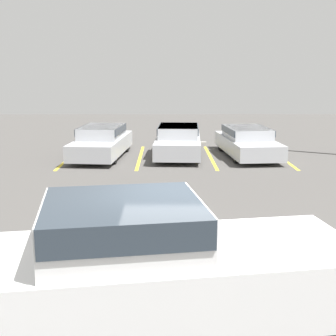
{
  "coord_description": "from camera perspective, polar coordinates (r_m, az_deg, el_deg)",
  "views": [
    {
      "loc": [
        -0.54,
        -6.67,
        3.42
      ],
      "look_at": [
        -0.46,
        4.82,
        1.0
      ],
      "focal_mm": 50.0,
      "sensor_mm": 36.0,
      "label": 1
    }
  ],
  "objects": [
    {
      "name": "stall_stripe_a",
      "position": [
        19.03,
        -11.91,
        1.29
      ],
      "size": [
        0.12,
        5.18,
        0.01
      ],
      "primitive_type": "cube",
      "color": "yellow",
      "rests_on": "ground_plane"
    },
    {
      "name": "parked_sedan_a",
      "position": [
        18.78,
        -8.07,
        3.31
      ],
      "size": [
        2.13,
        4.74,
        1.23
      ],
      "rotation": [
        0.0,
        0.0,
        -1.67
      ],
      "color": "#B7BABF",
      "rests_on": "ground_plane"
    },
    {
      "name": "wheel_stop_curb",
      "position": [
        21.75,
        2.21,
        3.02
      ],
      "size": [
        1.89,
        0.2,
        0.14
      ],
      "primitive_type": "cube",
      "color": "#B7B2A8",
      "rests_on": "ground_plane"
    },
    {
      "name": "stall_stripe_b",
      "position": [
        18.68,
        -3.42,
        1.33
      ],
      "size": [
        0.12,
        5.18,
        0.01
      ],
      "primitive_type": "cube",
      "color": "yellow",
      "rests_on": "ground_plane"
    },
    {
      "name": "stall_stripe_c",
      "position": [
        18.74,
        5.2,
        1.34
      ],
      "size": [
        0.12,
        5.18,
        0.01
      ],
      "primitive_type": "cube",
      "color": "yellow",
      "rests_on": "ground_plane"
    },
    {
      "name": "ground_plane",
      "position": [
        7.51,
        3.91,
        -15.21
      ],
      "size": [
        60.0,
        60.0,
        0.0
      ],
      "primitive_type": "plane",
      "color": "#4C4947"
    },
    {
      "name": "pickup_truck",
      "position": [
        6.26,
        -2.71,
        -11.98
      ],
      "size": [
        5.83,
        2.81,
        1.79
      ],
      "rotation": [
        0.0,
        0.0,
        0.16
      ],
      "color": "white",
      "rests_on": "ground_plane"
    },
    {
      "name": "parked_sedan_b",
      "position": [
        18.79,
        1.27,
        3.43
      ],
      "size": [
        1.96,
        4.55,
        1.23
      ],
      "rotation": [
        0.0,
        0.0,
        -1.63
      ],
      "color": "#B7BABF",
      "rests_on": "ground_plane"
    },
    {
      "name": "stall_stripe_d",
      "position": [
        19.22,
        13.58,
        1.31
      ],
      "size": [
        0.12,
        5.18,
        0.01
      ],
      "primitive_type": "cube",
      "color": "yellow",
      "rests_on": "ground_plane"
    },
    {
      "name": "parked_sedan_c",
      "position": [
        19.06,
        9.62,
        3.28
      ],
      "size": [
        2.14,
        4.78,
        1.16
      ],
      "rotation": [
        0.0,
        0.0,
        -1.48
      ],
      "color": "#B7BABF",
      "rests_on": "ground_plane"
    }
  ]
}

